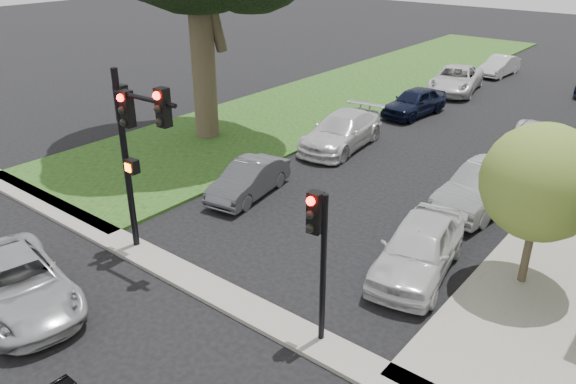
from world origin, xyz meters
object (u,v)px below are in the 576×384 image
Objects in this scene: traffic_signal_main at (132,132)px; car_parked_1 at (485,188)px; traffic_signal_secondary at (319,241)px; car_parked_8 at (456,79)px; car_parked_9 at (500,66)px; car_parked_0 at (419,248)px; small_tree_a at (541,183)px; car_parked_6 at (342,131)px; car_cross_near at (18,284)px; car_parked_5 at (249,179)px; car_parked_7 at (415,102)px; car_parked_2 at (535,144)px.

car_parked_1 is (6.90, 9.41, -3.07)m from traffic_signal_main.
traffic_signal_secondary is 25.27m from car_parked_8.
car_parked_0 is at bearing -71.45° from car_parked_9.
car_parked_0 reaches higher than car_parked_8.
car_parked_1 reaches higher than car_parked_8.
small_tree_a is 11.98m from car_parked_6.
car_cross_near reaches higher than car_parked_5.
car_parked_6 reaches higher than car_parked_8.
car_parked_6 reaches higher than car_parked_9.
car_parked_5 is (-7.30, 0.82, -0.15)m from car_parked_0.
car_parked_5 is 0.71× the size of car_parked_8.
traffic_signal_main is 24.33m from car_parked_8.
car_parked_0 is 26.90m from car_parked_9.
car_cross_near reaches higher than car_parked_9.
car_parked_9 is (-9.63, 24.67, -2.44)m from small_tree_a.
car_parked_1 is at bearing -44.16° from car_parked_7.
car_parked_6 is at bearing 149.15° from small_tree_a.
car_parked_1 is at bearing -22.26° from car_parked_6.
car_parked_5 is at bearing 11.21° from car_cross_near.
car_parked_6 is (-7.33, -3.82, 0.03)m from car_parked_2.
car_parked_6 is 1.25× the size of car_parked_7.
car_parked_6 reaches higher than car_cross_near.
car_parked_2 is at bearing 45.97° from car_parked_5.
car_parked_6 reaches higher than car_parked_7.
car_cross_near is 33.94m from car_parked_9.
car_parked_1 is (0.41, 9.45, -1.92)m from traffic_signal_secondary.
car_parked_1 is at bearing 87.53° from traffic_signal_secondary.
car_parked_0 reaches higher than car_parked_7.
car_cross_near is 15.30m from car_parked_6.
car_parked_5 is (0.04, 8.80, -0.03)m from car_cross_near.
car_parked_8 reaches higher than car_cross_near.
car_parked_1 reaches higher than car_parked_6.
car_parked_9 is at bearing 102.28° from traffic_signal_secondary.
traffic_signal_main reaches higher than traffic_signal_secondary.
traffic_signal_secondary is at bearing -85.30° from car_parked_8.
car_parked_2 is (6.80, 15.30, -3.13)m from traffic_signal_main.
car_parked_5 is at bearing 143.49° from traffic_signal_secondary.
car_parked_6 is at bearing 82.56° from car_parked_5.
car_parked_8 is at bearing 118.59° from small_tree_a.
small_tree_a is at bearing 60.87° from traffic_signal_secondary.
traffic_signal_secondary reaches higher than car_parked_0.
car_parked_0 is 10.50m from car_parked_6.
car_parked_0 reaches higher than car_parked_6.
traffic_signal_main is at bearing -150.29° from small_tree_a.
car_parked_2 is (7.13, 19.12, 0.06)m from car_cross_near.
car_parked_5 is (-9.86, -0.47, -2.44)m from small_tree_a.
car_parked_7 is 6.08m from car_parked_8.
car_parked_5 is 6.51m from car_parked_6.
car_parked_9 is at bearing 115.23° from car_parked_1.
car_parked_7 is (0.05, 21.87, 0.05)m from car_cross_near.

